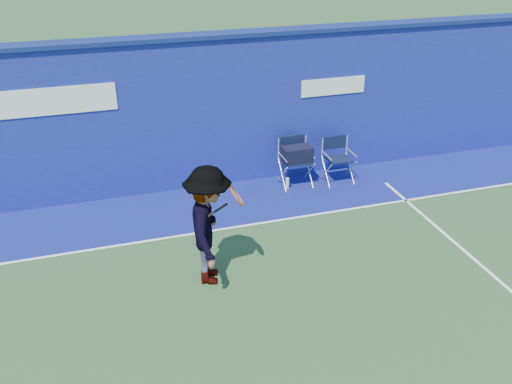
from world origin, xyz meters
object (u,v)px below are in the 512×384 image
object	(u,v)px
directors_chair_left	(296,166)
water_bottle	(287,183)
tennis_player	(209,226)
directors_chair_right	(338,168)

from	to	relation	value
directors_chair_left	water_bottle	xyz separation A→B (m)	(-0.22, -0.13, -0.31)
water_bottle	directors_chair_left	bearing A→B (deg)	30.53
water_bottle	tennis_player	size ratio (longest dim) A/B	0.13
directors_chair_left	tennis_player	xyz separation A→B (m)	(-2.41, -2.68, 0.52)
directors_chair_left	water_bottle	bearing A→B (deg)	-149.47
directors_chair_left	directors_chair_right	world-z (taller)	directors_chair_left
directors_chair_left	tennis_player	bearing A→B (deg)	-132.01
directors_chair_left	directors_chair_right	size ratio (longest dim) A/B	1.08
directors_chair_right	tennis_player	world-z (taller)	tennis_player
directors_chair_left	water_bottle	distance (m)	0.40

